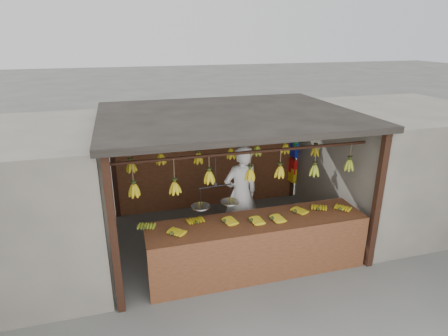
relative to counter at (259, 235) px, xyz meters
name	(u,v)px	position (x,y,z in m)	size (l,w,h in m)	color
ground	(228,237)	(-0.14, 1.23, -0.71)	(80.00, 80.00, 0.00)	#5B5B57
stall	(224,133)	(-0.14, 1.56, 1.26)	(4.30, 3.30, 2.40)	black
neighbor_left	(7,205)	(-3.74, 1.23, 0.44)	(3.00, 3.00, 2.30)	slate
neighbor_right	(397,163)	(3.46, 1.23, 0.44)	(3.00, 3.00, 2.30)	slate
counter	(259,235)	(0.00, 0.00, 0.00)	(3.59, 0.80, 0.96)	brown
hanging_bananas	(229,156)	(-0.13, 1.23, 0.92)	(3.63, 2.24, 0.40)	gold
balance_scale	(215,202)	(-0.64, 0.23, 0.55)	(0.75, 0.32, 0.80)	black
vendor	(241,194)	(0.06, 1.12, 0.21)	(0.67, 0.44, 1.84)	white
bag_bundles	(293,157)	(1.80, 2.58, 0.30)	(0.08, 0.26, 1.22)	#199926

